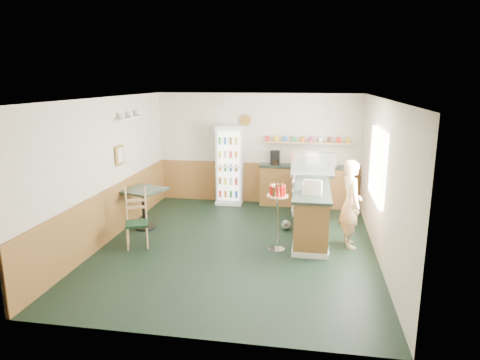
% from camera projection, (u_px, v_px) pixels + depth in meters
% --- Properties ---
extents(ground, '(6.00, 6.00, 0.00)m').
position_uv_depth(ground, '(237.00, 245.00, 7.98)').
color(ground, black).
rests_on(ground, ground).
extents(room_envelope, '(5.04, 6.02, 2.72)m').
position_uv_depth(room_envelope, '(232.00, 158.00, 8.37)').
color(room_envelope, beige).
rests_on(room_envelope, ground).
extents(service_counter, '(0.68, 3.01, 1.01)m').
position_uv_depth(service_counter, '(311.00, 208.00, 8.69)').
color(service_counter, '#9B6432').
rests_on(service_counter, ground).
extents(back_counter, '(2.24, 0.42, 1.69)m').
position_uv_depth(back_counter, '(305.00, 184.00, 10.35)').
color(back_counter, '#9B6432').
rests_on(back_counter, ground).
extents(drinks_fridge, '(0.64, 0.54, 1.93)m').
position_uv_depth(drinks_fridge, '(230.00, 165.00, 10.50)').
color(drinks_fridge, white).
rests_on(drinks_fridge, ground).
extents(display_case, '(0.92, 0.48, 0.52)m').
position_uv_depth(display_case, '(313.00, 164.00, 9.07)').
color(display_case, silver).
rests_on(display_case, service_counter).
extents(cash_register, '(0.36, 0.38, 0.19)m').
position_uv_depth(cash_register, '(312.00, 188.00, 7.71)').
color(cash_register, beige).
rests_on(cash_register, service_counter).
extents(shopkeeper, '(0.49, 0.61, 1.62)m').
position_uv_depth(shopkeeper, '(351.00, 204.00, 7.76)').
color(shopkeeper, tan).
rests_on(shopkeeper, ground).
extents(condiment_stand, '(0.38, 0.38, 1.20)m').
position_uv_depth(condiment_stand, '(277.00, 206.00, 7.57)').
color(condiment_stand, silver).
rests_on(condiment_stand, ground).
extents(newspaper_rack, '(0.10, 0.48, 0.76)m').
position_uv_depth(newspaper_rack, '(294.00, 198.00, 8.93)').
color(newspaper_rack, black).
rests_on(newspaper_rack, ground).
extents(cafe_table, '(0.97, 0.97, 0.84)m').
position_uv_depth(cafe_table, '(144.00, 201.00, 8.76)').
color(cafe_table, black).
rests_on(cafe_table, ground).
extents(cafe_chair, '(0.53, 0.53, 1.09)m').
position_uv_depth(cafe_chair, '(138.00, 215.00, 7.89)').
color(cafe_chair, black).
rests_on(cafe_chair, ground).
extents(dog_doorstop, '(0.19, 0.25, 0.23)m').
position_uv_depth(dog_doorstop, '(286.00, 224.00, 8.78)').
color(dog_doorstop, gray).
rests_on(dog_doorstop, ground).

